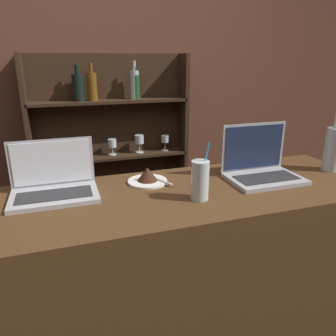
% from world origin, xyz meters
% --- Properties ---
extents(bar_counter, '(2.11, 0.59, 1.09)m').
position_xyz_m(bar_counter, '(0.00, 0.29, 0.54)').
color(bar_counter, '#4C3019').
rests_on(bar_counter, ground_plane).
extents(back_wall, '(7.00, 0.06, 2.70)m').
position_xyz_m(back_wall, '(0.00, 1.63, 1.35)').
color(back_wall, brown).
rests_on(back_wall, ground_plane).
extents(back_shelf, '(1.17, 0.18, 1.65)m').
position_xyz_m(back_shelf, '(0.07, 1.55, 0.88)').
color(back_shelf, '#332114').
rests_on(back_shelf, ground_plane).
extents(laptop_near, '(0.34, 0.22, 0.22)m').
position_xyz_m(laptop_near, '(-0.33, 0.42, 1.14)').
color(laptop_near, '#ADADB2').
rests_on(laptop_near, bar_counter).
extents(laptop_far, '(0.33, 0.23, 0.25)m').
position_xyz_m(laptop_far, '(0.58, 0.33, 1.14)').
color(laptop_far, '#ADADB2').
rests_on(laptop_far, bar_counter).
extents(cake_plate, '(0.18, 0.18, 0.07)m').
position_xyz_m(cake_plate, '(0.07, 0.44, 1.12)').
color(cake_plate, white).
rests_on(cake_plate, bar_counter).
extents(water_glass, '(0.07, 0.07, 0.23)m').
position_xyz_m(water_glass, '(0.22, 0.20, 1.17)').
color(water_glass, silver).
rests_on(water_glass, bar_counter).
extents(wine_bottle_clear, '(0.08, 0.08, 0.30)m').
position_xyz_m(wine_bottle_clear, '(0.98, 0.32, 1.20)').
color(wine_bottle_clear, '#B2C1C6').
rests_on(wine_bottle_clear, bar_counter).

